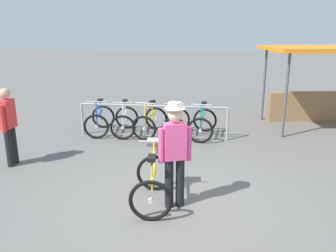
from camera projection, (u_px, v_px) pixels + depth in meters
name	position (u px, v px, depth m)	size (l,w,h in m)	color
ground_plane	(171.00, 203.00, 5.74)	(80.00, 80.00, 0.00)	#605E5B
bike_rack_rail	(153.00, 112.00, 9.00)	(3.90, 0.26, 0.88)	#99999E
racked_bike_blue	(100.00, 120.00, 9.44)	(0.75, 1.14, 0.97)	black
racked_bike_white	(125.00, 121.00, 9.36)	(0.76, 1.17, 0.98)	black
racked_bike_yellow	(150.00, 122.00, 9.27)	(0.86, 1.21, 0.97)	black
racked_bike_red	(176.00, 123.00, 9.18)	(0.72, 1.13, 0.97)	black
racked_bike_teal	(203.00, 124.00, 9.09)	(0.80, 1.17, 0.97)	black
featured_bicycle	(153.00, 177.00, 5.67)	(0.71, 1.19, 0.97)	black
person_with_featured_bike	(175.00, 151.00, 5.39)	(0.51, 0.32, 1.72)	black
pedestrian_with_backpack	(7.00, 122.00, 7.09)	(0.34, 0.53, 1.64)	black
market_stall	(315.00, 78.00, 10.05)	(3.36, 2.66, 2.30)	#4C4C51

